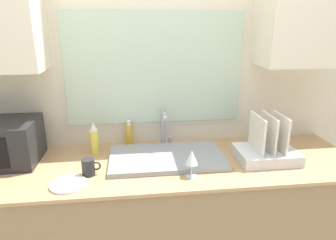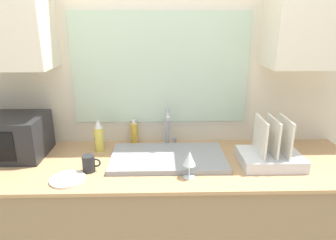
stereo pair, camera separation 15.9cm
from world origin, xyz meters
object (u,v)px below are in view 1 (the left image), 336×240
(mug_near_sink, at_px, (89,167))
(dish_rack, at_px, (266,150))
(faucet, at_px, (164,125))
(spray_bottle, at_px, (94,139))
(soap_bottle, at_px, (129,134))
(wine_glass, at_px, (192,158))

(mug_near_sink, bearing_deg, dish_rack, 3.50)
(faucet, height_order, spray_bottle, faucet)
(dish_rack, bearing_deg, spray_bottle, 167.92)
(spray_bottle, relative_size, mug_near_sink, 2.06)
(faucet, relative_size, mug_near_sink, 2.47)
(spray_bottle, distance_m, mug_near_sink, 0.30)
(faucet, relative_size, soap_bottle, 1.46)
(mug_near_sink, bearing_deg, wine_glass, -8.31)
(faucet, bearing_deg, soap_bottle, 165.89)
(faucet, distance_m, dish_rack, 0.68)
(faucet, xyz_separation_m, wine_glass, (0.11, -0.43, -0.04))
(wine_glass, bearing_deg, soap_bottle, 124.75)
(spray_bottle, bearing_deg, soap_bottle, 27.71)
(soap_bottle, bearing_deg, wine_glass, -55.25)
(mug_near_sink, bearing_deg, soap_bottle, 61.28)
(faucet, distance_m, wine_glass, 0.45)
(dish_rack, height_order, mug_near_sink, dish_rack)
(faucet, relative_size, wine_glass, 1.65)
(spray_bottle, height_order, mug_near_sink, spray_bottle)
(dish_rack, bearing_deg, soap_bottle, 157.75)
(wine_glass, bearing_deg, spray_bottle, 146.31)
(mug_near_sink, bearing_deg, faucet, 37.32)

